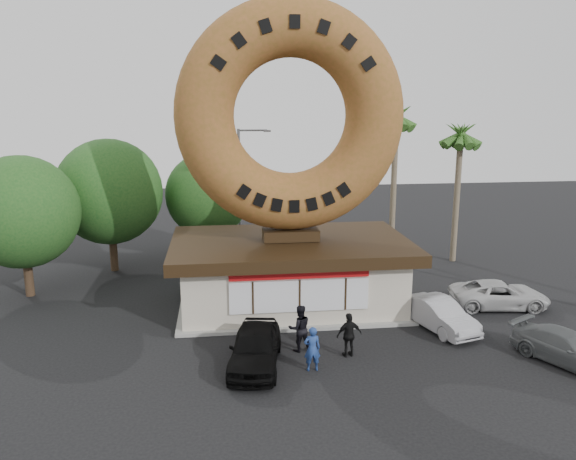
{
  "coord_description": "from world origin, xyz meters",
  "views": [
    {
      "loc": [
        -3.28,
        -19.56,
        9.66
      ],
      "look_at": [
        -0.37,
        4.0,
        4.21
      ],
      "focal_mm": 35.0,
      "sensor_mm": 36.0,
      "label": 1
    }
  ],
  "objects_px": {
    "giant_donut": "(291,116)",
    "street_lamp": "(242,185)",
    "car_white": "(499,295)",
    "person_right": "(349,335)",
    "donut_shop": "(291,270)",
    "car_black": "(255,347)",
    "car_silver": "(439,314)",
    "car_grey": "(568,348)",
    "person_center": "(300,328)",
    "person_left": "(312,349)"
  },
  "relations": [
    {
      "from": "car_white",
      "to": "car_grey",
      "type": "bearing_deg",
      "value": -176.02
    },
    {
      "from": "person_right",
      "to": "street_lamp",
      "type": "bearing_deg",
      "value": -88.73
    },
    {
      "from": "giant_donut",
      "to": "street_lamp",
      "type": "distance_m",
      "value": 11.13
    },
    {
      "from": "donut_shop",
      "to": "giant_donut",
      "type": "xyz_separation_m",
      "value": [
        0.0,
        0.02,
        7.23
      ]
    },
    {
      "from": "person_right",
      "to": "donut_shop",
      "type": "bearing_deg",
      "value": -86.01
    },
    {
      "from": "street_lamp",
      "to": "car_black",
      "type": "bearing_deg",
      "value": -90.93
    },
    {
      "from": "donut_shop",
      "to": "car_black",
      "type": "height_order",
      "value": "donut_shop"
    },
    {
      "from": "giant_donut",
      "to": "person_right",
      "type": "relative_size",
      "value": 5.92
    },
    {
      "from": "person_center",
      "to": "car_white",
      "type": "relative_size",
      "value": 0.41
    },
    {
      "from": "car_silver",
      "to": "person_right",
      "type": "bearing_deg",
      "value": -171.05
    },
    {
      "from": "giant_donut",
      "to": "car_silver",
      "type": "xyz_separation_m",
      "value": [
        6.01,
        -3.69,
        -8.33
      ]
    },
    {
      "from": "person_right",
      "to": "car_black",
      "type": "relative_size",
      "value": 0.4
    },
    {
      "from": "person_center",
      "to": "car_silver",
      "type": "xyz_separation_m",
      "value": [
        6.29,
        1.42,
        -0.28
      ]
    },
    {
      "from": "car_black",
      "to": "car_grey",
      "type": "xyz_separation_m",
      "value": [
        11.7,
        -1.22,
        -0.14
      ]
    },
    {
      "from": "street_lamp",
      "to": "person_left",
      "type": "height_order",
      "value": "street_lamp"
    },
    {
      "from": "giant_donut",
      "to": "car_silver",
      "type": "relative_size",
      "value": 2.56
    },
    {
      "from": "car_black",
      "to": "car_grey",
      "type": "bearing_deg",
      "value": 3.49
    },
    {
      "from": "car_black",
      "to": "car_silver",
      "type": "height_order",
      "value": "car_black"
    },
    {
      "from": "donut_shop",
      "to": "person_left",
      "type": "bearing_deg",
      "value": -90.62
    },
    {
      "from": "street_lamp",
      "to": "person_right",
      "type": "height_order",
      "value": "street_lamp"
    },
    {
      "from": "car_black",
      "to": "car_white",
      "type": "xyz_separation_m",
      "value": [
        12.03,
        4.7,
        -0.12
      ]
    },
    {
      "from": "car_black",
      "to": "car_silver",
      "type": "relative_size",
      "value": 1.09
    },
    {
      "from": "giant_donut",
      "to": "street_lamp",
      "type": "height_order",
      "value": "giant_donut"
    },
    {
      "from": "street_lamp",
      "to": "car_silver",
      "type": "height_order",
      "value": "street_lamp"
    },
    {
      "from": "person_center",
      "to": "car_black",
      "type": "bearing_deg",
      "value": 25.0
    },
    {
      "from": "car_white",
      "to": "person_right",
      "type": "bearing_deg",
      "value": 124.49
    },
    {
      "from": "giant_donut",
      "to": "street_lamp",
      "type": "relative_size",
      "value": 1.3
    },
    {
      "from": "car_white",
      "to": "car_black",
      "type": "bearing_deg",
      "value": 118.57
    },
    {
      "from": "donut_shop",
      "to": "car_silver",
      "type": "bearing_deg",
      "value": -31.45
    },
    {
      "from": "car_black",
      "to": "car_silver",
      "type": "bearing_deg",
      "value": 26.76
    },
    {
      "from": "car_grey",
      "to": "car_white",
      "type": "distance_m",
      "value": 5.94
    },
    {
      "from": "donut_shop",
      "to": "car_silver",
      "type": "distance_m",
      "value": 7.12
    },
    {
      "from": "person_left",
      "to": "car_grey",
      "type": "relative_size",
      "value": 0.4
    },
    {
      "from": "person_left",
      "to": "person_right",
      "type": "distance_m",
      "value": 1.9
    },
    {
      "from": "person_left",
      "to": "car_black",
      "type": "distance_m",
      "value": 2.14
    },
    {
      "from": "car_white",
      "to": "giant_donut",
      "type": "bearing_deg",
      "value": 88.51
    },
    {
      "from": "person_left",
      "to": "person_center",
      "type": "height_order",
      "value": "person_center"
    },
    {
      "from": "person_left",
      "to": "car_silver",
      "type": "distance_m",
      "value": 6.85
    },
    {
      "from": "person_center",
      "to": "person_right",
      "type": "xyz_separation_m",
      "value": [
        1.83,
        -0.73,
        -0.07
      ]
    },
    {
      "from": "street_lamp",
      "to": "car_black",
      "type": "xyz_separation_m",
      "value": [
        -0.26,
        -16.22,
        -3.73
      ]
    },
    {
      "from": "person_right",
      "to": "car_white",
      "type": "distance_m",
      "value": 9.42
    },
    {
      "from": "street_lamp",
      "to": "car_white",
      "type": "height_order",
      "value": "street_lamp"
    },
    {
      "from": "giant_donut",
      "to": "car_white",
      "type": "height_order",
      "value": "giant_donut"
    },
    {
      "from": "giant_donut",
      "to": "person_center",
      "type": "height_order",
      "value": "giant_donut"
    },
    {
      "from": "giant_donut",
      "to": "street_lamp",
      "type": "bearing_deg",
      "value": 100.51
    },
    {
      "from": "giant_donut",
      "to": "car_silver",
      "type": "bearing_deg",
      "value": -31.56
    },
    {
      "from": "person_right",
      "to": "car_grey",
      "type": "height_order",
      "value": "person_right"
    },
    {
      "from": "street_lamp",
      "to": "person_right",
      "type": "bearing_deg",
      "value": -77.9
    },
    {
      "from": "person_right",
      "to": "person_left",
      "type": "bearing_deg",
      "value": 20.98
    },
    {
      "from": "street_lamp",
      "to": "car_silver",
      "type": "bearing_deg",
      "value": -60.13
    }
  ]
}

